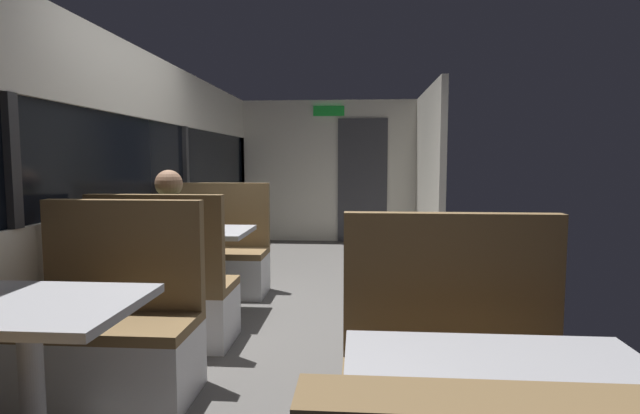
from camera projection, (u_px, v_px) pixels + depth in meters
ground_plane at (299, 322)px, 4.17m from camera, size 3.30×9.20×0.02m
carriage_window_panel_left at (126, 187)px, 4.18m from camera, size 0.09×8.48×2.30m
carriage_end_bulkhead at (332, 172)px, 8.23m from camera, size 2.90×0.11×2.30m
carriage_aisle_panel_right at (428, 173)px, 6.93m from camera, size 0.08×2.40×2.30m
dining_table_near_window at (29, 325)px, 2.10m from camera, size 0.90×0.70×0.74m
bench_near_window_facing_entry at (113, 338)px, 2.83m from camera, size 0.95×0.50×1.10m
dining_table_mid_window at (196, 241)px, 4.29m from camera, size 0.90×0.70×0.74m
bench_mid_window_facing_end at (166, 299)px, 3.62m from camera, size 0.95×0.50×1.10m
bench_mid_window_facing_entry at (220, 261)px, 5.01m from camera, size 0.95×0.50×1.10m
dining_table_front_aisle at (508, 413)px, 1.37m from camera, size 0.90×0.70×0.74m
bench_front_aisle_facing_entry at (456, 401)px, 2.10m from camera, size 0.95×0.50×1.10m
seated_passenger at (169, 269)px, 3.67m from camera, size 0.47×0.55×1.26m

